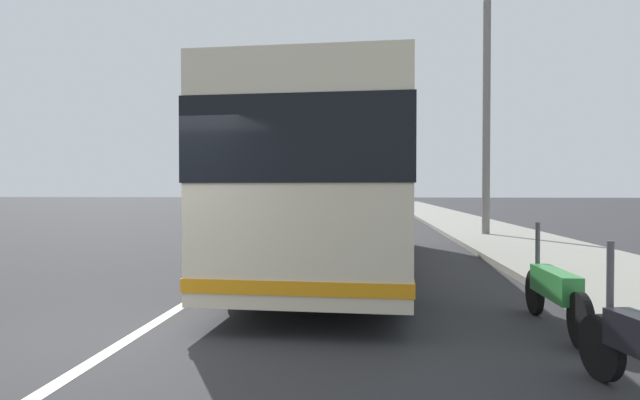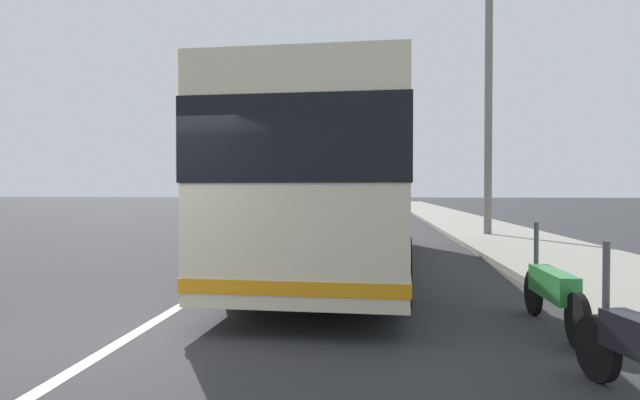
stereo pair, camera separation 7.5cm
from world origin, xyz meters
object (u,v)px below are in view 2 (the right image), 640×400
at_px(motorcycle_mid_row, 553,291).
at_px(car_ahead_same_lane, 323,200).
at_px(coach_bus, 345,182).
at_px(car_behind_bus, 355,209).
at_px(utility_pole, 488,120).
at_px(car_oncoming, 301,203).
at_px(car_far_distant, 370,203).

height_order(motorcycle_mid_row, car_ahead_same_lane, car_ahead_same_lane).
bearing_deg(coach_bus, car_behind_bus, 3.97).
xyz_separation_m(car_behind_bus, utility_pole, (-7.32, -4.83, 3.40)).
bearing_deg(car_ahead_same_lane, motorcycle_mid_row, 13.24).
xyz_separation_m(car_oncoming, car_ahead_same_lane, (12.81, -0.49, -0.05)).
bearing_deg(car_ahead_same_lane, car_oncoming, 2.31).
xyz_separation_m(car_behind_bus, car_oncoming, (12.45, 4.41, 0.01)).
bearing_deg(motorcycle_mid_row, coach_bus, 29.95).
relative_size(coach_bus, car_ahead_same_lane, 2.46).
height_order(coach_bus, utility_pole, utility_pole).
relative_size(car_far_distant, utility_pole, 0.51).
distance_m(motorcycle_mid_row, car_far_distant, 34.09).
distance_m(motorcycle_mid_row, car_ahead_same_lane, 45.52).
bearing_deg(car_behind_bus, car_ahead_same_lane, 13.27).
relative_size(coach_bus, car_oncoming, 2.53).
distance_m(car_behind_bus, car_oncoming, 13.21).
distance_m(motorcycle_mid_row, car_oncoming, 33.02).
height_order(motorcycle_mid_row, car_far_distant, car_far_distant).
xyz_separation_m(car_behind_bus, car_far_distant, (14.29, -0.68, -0.02)).
bearing_deg(utility_pole, coach_bus, 149.21).
relative_size(car_ahead_same_lane, utility_pole, 0.57).
relative_size(coach_bus, utility_pole, 1.39).
bearing_deg(motorcycle_mid_row, car_behind_bus, 8.61).
height_order(car_far_distant, car_ahead_same_lane, car_ahead_same_lane).
bearing_deg(motorcycle_mid_row, car_far_distant, 3.87).
relative_size(motorcycle_mid_row, utility_pole, 0.26).
xyz_separation_m(car_far_distant, car_ahead_same_lane, (10.98, 4.60, -0.01)).
relative_size(coach_bus, car_far_distant, 2.72).
bearing_deg(motorcycle_mid_row, car_oncoming, 12.93).
distance_m(coach_bus, utility_pole, 9.20).
bearing_deg(coach_bus, car_far_distant, 2.16).
xyz_separation_m(motorcycle_mid_row, car_oncoming, (32.18, 7.41, 0.25)).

